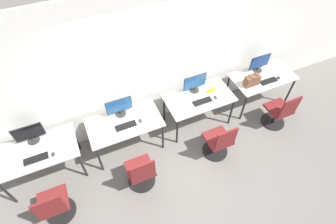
{
  "coord_description": "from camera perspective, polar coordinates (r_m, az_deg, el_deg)",
  "views": [
    {
      "loc": [
        -1.2,
        -2.57,
        4.34
      ],
      "look_at": [
        0.0,
        0.14,
        0.89
      ],
      "focal_mm": 28.0,
      "sensor_mm": 36.0,
      "label": 1
    }
  ],
  "objects": [
    {
      "name": "ground_plane",
      "position": [
        5.18,
        0.65,
        -7.51
      ],
      "size": [
        20.0,
        20.0,
        0.0
      ],
      "primitive_type": "plane",
      "color": "slate"
    },
    {
      "name": "wall_back",
      "position": [
        4.66,
        -3.55,
        10.16
      ],
      "size": [
        12.0,
        0.05,
        2.8
      ],
      "color": "silver",
      "rests_on": "ground_plane"
    },
    {
      "name": "desk_far_left",
      "position": [
        4.81,
        -26.62,
        -8.13
      ],
      "size": [
        1.3,
        0.72,
        0.74
      ],
      "color": "silver",
      "rests_on": "ground_plane"
    },
    {
      "name": "monitor_far_left",
      "position": [
        4.76,
        -27.97,
        -4.2
      ],
      "size": [
        0.47,
        0.2,
        0.37
      ],
      "color": "#2D2D2D",
      "rests_on": "desk_far_left"
    },
    {
      "name": "keyboard_far_left",
      "position": [
        4.66,
        -26.79,
        -9.08
      ],
      "size": [
        0.37,
        0.13,
        0.02
      ],
      "color": "black",
      "rests_on": "desk_far_left"
    },
    {
      "name": "mouse_far_left",
      "position": [
        4.58,
        -23.71,
        -8.42
      ],
      "size": [
        0.06,
        0.09,
        0.03
      ],
      "color": "#333333",
      "rests_on": "desk_far_left"
    },
    {
      "name": "office_chair_far_left",
      "position": [
        4.59,
        -23.39,
        -18.33
      ],
      "size": [
        0.48,
        0.48,
        0.89
      ],
      "color": "black",
      "rests_on": "ground_plane"
    },
    {
      "name": "desk_left",
      "position": [
        4.72,
        -9.4,
        -2.71
      ],
      "size": [
        1.3,
        0.72,
        0.74
      ],
      "color": "silver",
      "rests_on": "ground_plane"
    },
    {
      "name": "monitor_left",
      "position": [
        4.65,
        -10.56,
        1.12
      ],
      "size": [
        0.47,
        0.2,
        0.37
      ],
      "color": "#2D2D2D",
      "rests_on": "desk_left"
    },
    {
      "name": "keyboard_left",
      "position": [
        4.6,
        -9.15,
        -2.98
      ],
      "size": [
        0.37,
        0.13,
        0.02
      ],
      "color": "black",
      "rests_on": "desk_left"
    },
    {
      "name": "mouse_left",
      "position": [
        4.63,
        -6.02,
        -1.87
      ],
      "size": [
        0.06,
        0.09,
        0.03
      ],
      "color": "#333333",
      "rests_on": "desk_left"
    },
    {
      "name": "office_chair_left",
      "position": [
        4.5,
        -5.82,
        -13.13
      ],
      "size": [
        0.48,
        0.48,
        0.89
      ],
      "color": "black",
      "rests_on": "ground_plane"
    },
    {
      "name": "desk_right",
      "position": [
        5.09,
        6.72,
        2.64
      ],
      "size": [
        1.3,
        0.72,
        0.74
      ],
      "color": "silver",
      "rests_on": "ground_plane"
    },
    {
      "name": "monitor_right",
      "position": [
        5.03,
        5.86,
        6.3
      ],
      "size": [
        0.47,
        0.2,
        0.37
      ],
      "color": "#2D2D2D",
      "rests_on": "desk_right"
    },
    {
      "name": "keyboard_right",
      "position": [
        4.95,
        7.5,
        2.31
      ],
      "size": [
        0.37,
        0.13,
        0.02
      ],
      "color": "black",
      "rests_on": "desk_right"
    },
    {
      "name": "mouse_right",
      "position": [
        5.06,
        10.31,
        3.15
      ],
      "size": [
        0.06,
        0.09,
        0.03
      ],
      "color": "#333333",
      "rests_on": "desk_right"
    },
    {
      "name": "office_chair_right",
      "position": [
        4.88,
        11.02,
        -6.57
      ],
      "size": [
        0.48,
        0.48,
        0.89
      ],
      "color": "black",
      "rests_on": "ground_plane"
    },
    {
      "name": "desk_far_right",
      "position": [
        5.82,
        19.81,
        6.83
      ],
      "size": [
        1.3,
        0.72,
        0.74
      ],
      "color": "silver",
      "rests_on": "ground_plane"
    },
    {
      "name": "monitor_far_right",
      "position": [
        5.77,
        19.3,
        10.04
      ],
      "size": [
        0.47,
        0.2,
        0.37
      ],
      "color": "#2D2D2D",
      "rests_on": "desk_far_right"
    },
    {
      "name": "keyboard_far_right",
      "position": [
        5.68,
        21.06,
        6.31
      ],
      "size": [
        0.37,
        0.13,
        0.02
      ],
      "color": "black",
      "rests_on": "desk_far_right"
    },
    {
      "name": "mouse_far_right",
      "position": [
        5.83,
        22.97,
        6.89
      ],
      "size": [
        0.06,
        0.09,
        0.03
      ],
      "color": "#333333",
      "rests_on": "desk_far_right"
    },
    {
      "name": "office_chair_far_right",
      "position": [
        5.69,
        23.09,
        -0.11
      ],
      "size": [
        0.48,
        0.48,
        0.89
      ],
      "color": "black",
      "rests_on": "ground_plane"
    },
    {
      "name": "handbag",
      "position": [
        5.42,
        17.8,
        6.56
      ],
      "size": [
        0.3,
        0.18,
        0.25
      ],
      "color": "brown",
      "rests_on": "desk_far_right"
    },
    {
      "name": "placard_right",
      "position": [
        5.14,
        9.44,
        4.69
      ],
      "size": [
        0.16,
        0.03,
        0.08
      ],
      "color": "yellow",
      "rests_on": "desk_right"
    }
  ]
}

